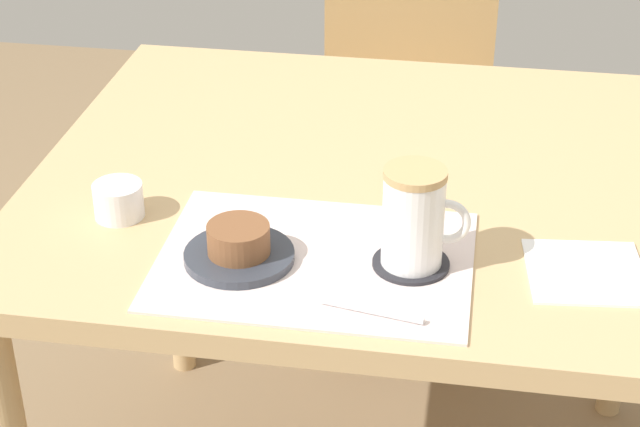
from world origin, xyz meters
TOP-DOWN VIEW (x-y plane):
  - dining_table at (0.00, 0.00)m, footprint 1.03×0.89m
  - wooden_chair at (-0.01, 0.75)m, footprint 0.47×0.47m
  - placemat at (-0.05, -0.27)m, footprint 0.41×0.31m
  - pastry_plate at (-0.15, -0.29)m, footprint 0.15×0.15m
  - pastry at (-0.15, -0.29)m, footprint 0.08×0.08m
  - coffee_coaster at (0.07, -0.26)m, footprint 0.10×0.10m
  - coffee_mug at (0.07, -0.26)m, footprint 0.11×0.08m
  - teaspoon at (0.04, -0.38)m, footprint 0.13×0.03m
  - paper_napkin at (0.30, -0.24)m, footprint 0.16×0.16m
  - sugar_bowl at (-0.34, -0.20)m, footprint 0.07×0.07m

SIDE VIEW (x-z plane):
  - wooden_chair at x=-0.01m, z-range 0.04..0.91m
  - dining_table at x=0.00m, z-range 0.29..1.02m
  - placemat at x=-0.05m, z-range 0.74..0.74m
  - paper_napkin at x=0.30m, z-range 0.74..0.74m
  - coffee_coaster at x=0.07m, z-range 0.74..0.75m
  - teaspoon at x=0.04m, z-range 0.74..0.75m
  - pastry_plate at x=-0.15m, z-range 0.74..0.75m
  - sugar_bowl at x=-0.34m, z-range 0.74..0.79m
  - pastry at x=-0.15m, z-range 0.75..0.79m
  - coffee_mug at x=0.07m, z-range 0.75..0.88m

